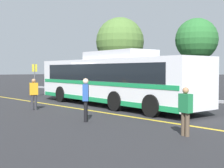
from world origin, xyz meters
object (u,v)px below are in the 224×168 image
Objects in this scene: pedestrian_0 at (185,109)px; bus_stop_sign at (35,76)px; pedestrian_1 at (86,97)px; tree_1 at (197,40)px; tree_2 at (120,42)px; pedestrian_2 at (34,92)px; transit_bus at (112,79)px; parked_car_0 at (65,83)px; parked_car_1 at (96,86)px.

bus_stop_sign is (-15.53, 3.36, 0.73)m from pedestrian_0.
tree_1 reaches higher than pedestrian_1.
bus_stop_sign is 0.36× the size of tree_2.
pedestrian_2 is 0.27× the size of tree_1.
transit_bus is 1.78× the size of tree_2.
pedestrian_2 is 0.64× the size of bus_stop_sign.
parked_car_0 is 17.98m from pedestrian_1.
tree_2 is (-0.46, 9.39, 3.17)m from bus_stop_sign.
parked_car_0 is 2.51× the size of pedestrian_2.
tree_1 is at bearing 6.73° from transit_bus.
bus_stop_sign is 12.72m from tree_1.
parked_car_0 is 1.60× the size of bus_stop_sign.
pedestrian_0 is at bearing 50.94° from pedestrian_1.
transit_bus is 7.80× the size of pedestrian_2.
pedestrian_1 is at bearing -48.72° from tree_2.
pedestrian_0 is (19.59, -8.79, 0.06)m from parked_car_0.
transit_bus is 8.46m from parked_car_1.
pedestrian_2 is at bearing -140.42° from pedestrian_1.
pedestrian_2 reaches higher than parked_car_1.
tree_2 is at bearing 48.43° from transit_bus.
bus_stop_sign is at bearing 83.36° from pedestrian_2.
bus_stop_sign is at bearing 177.38° from pedestrian_0.
transit_bus is 3.10× the size of parked_car_0.
parked_car_0 is at bearing -159.99° from tree_1.
transit_bus is 12.71m from tree_2.
tree_2 reaches higher than parked_car_1.
pedestrian_1 is at bearing -75.47° from tree_1.
tree_1 is at bearing 147.36° from pedestrian_1.
tree_2 reaches higher than pedestrian_0.
parked_car_0 is at bearing -132.31° from tree_2.
pedestrian_0 is 0.61× the size of bus_stop_sign.
transit_bus reaches higher than parked_car_0.
transit_bus is 4.47m from pedestrian_2.
parked_car_0 reaches higher than pedestrian_0.
bus_stop_sign is 9.92m from tree_2.
tree_1 is at bearing 17.89° from pedestrian_2.
pedestrian_1 is (10.27, -9.09, 0.29)m from parked_car_1.
pedestrian_1 is 14.55m from tree_1.
pedestrian_2 is 13.91m from tree_1.
parked_car_0 is 0.87× the size of parked_car_1.
pedestrian_1 is (-4.27, -0.61, 0.13)m from pedestrian_0.
transit_bus is 2.08× the size of tree_1.
pedestrian_0 is (7.50, -3.85, -0.68)m from transit_bus.
parked_car_0 reaches higher than parked_car_1.
parked_car_1 is 6.08m from tree_2.
parked_car_1 is at bearing -145.60° from tree_1.
pedestrian_0 is 0.95× the size of pedestrian_2.
tree_1 is at bearing 2.33° from tree_2.
pedestrian_0 reaches higher than parked_car_1.
bus_stop_sign is at bearing -87.21° from tree_2.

